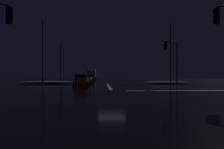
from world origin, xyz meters
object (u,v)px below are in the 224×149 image
(traffic_signal_ne, at_px, (172,54))
(sedan_blue, at_px, (91,77))
(sedan_red, at_px, (88,78))
(sedan_gray, at_px, (91,77))
(sedan_silver, at_px, (86,79))
(sedan_green, at_px, (87,78))
(sedan_orange, at_px, (81,80))
(streetlamp_left_near, at_px, (43,47))
(streetlamp_right_near, at_px, (171,49))
(streetlamp_left_far, at_px, (61,58))
(box_truck, at_px, (91,74))

(traffic_signal_ne, bearing_deg, sedan_blue, 114.06)
(sedan_red, bearing_deg, sedan_gray, 90.15)
(sedan_silver, bearing_deg, traffic_signal_ne, -35.68)
(sedan_green, height_order, traffic_signal_ne, traffic_signal_ne)
(sedan_orange, height_order, sedan_red, same)
(sedan_green, xyz_separation_m, traffic_signal_ne, (12.38, -20.49, 3.36))
(sedan_gray, bearing_deg, streetlamp_left_near, -103.86)
(sedan_gray, height_order, streetlamp_right_near, streetlamp_right_near)
(sedan_blue, relative_size, streetlamp_left_far, 0.49)
(sedan_silver, bearing_deg, sedan_gray, 90.00)
(sedan_gray, bearing_deg, sedan_green, -92.48)
(box_truck, distance_m, streetlamp_right_near, 35.82)
(sedan_green, xyz_separation_m, streetlamp_right_near, (14.03, -14.35, 4.78))
(sedan_green, height_order, sedan_blue, same)
(sedan_silver, xyz_separation_m, streetlamp_left_far, (-6.40, 13.62, 4.31))
(traffic_signal_ne, height_order, streetlamp_left_far, streetlamp_left_far)
(sedan_gray, distance_m, streetlamp_left_far, 12.58)
(traffic_signal_ne, distance_m, streetlamp_left_near, 19.34)
(sedan_red, bearing_deg, streetlamp_right_near, -29.74)
(sedan_green, bearing_deg, streetlamp_left_far, 164.35)
(sedan_green, bearing_deg, sedan_blue, 84.62)
(sedan_orange, relative_size, sedan_blue, 1.00)
(box_truck, bearing_deg, sedan_green, -90.69)
(sedan_gray, relative_size, streetlamp_left_near, 0.43)
(sedan_red, xyz_separation_m, traffic_signal_ne, (11.83, -13.84, 3.36))
(sedan_green, bearing_deg, sedan_silver, -87.59)
(streetlamp_left_far, bearing_deg, sedan_orange, -72.42)
(box_truck, relative_size, streetlamp_right_near, 0.85)
(traffic_signal_ne, relative_size, streetlamp_left_far, 0.69)
(sedan_green, bearing_deg, streetlamp_left_near, -112.35)
(sedan_orange, bearing_deg, sedan_blue, 89.41)
(sedan_orange, xyz_separation_m, sedan_red, (0.23, 11.31, 0.00))
(sedan_gray, height_order, streetlamp_left_near, streetlamp_left_near)
(sedan_silver, relative_size, sedan_blue, 1.00)
(streetlamp_left_near, bearing_deg, streetlamp_left_far, 90.00)
(streetlamp_right_near, bearing_deg, box_truck, 112.81)
(sedan_silver, relative_size, sedan_green, 1.00)
(sedan_red, distance_m, streetlamp_left_near, 11.17)
(sedan_orange, bearing_deg, sedan_green, 91.01)
(streetlamp_left_near, bearing_deg, sedan_silver, 20.42)
(streetlamp_left_near, bearing_deg, box_truck, 79.44)
(sedan_orange, bearing_deg, streetlamp_right_near, 14.77)
(sedan_orange, height_order, box_truck, box_truck)
(streetlamp_left_near, bearing_deg, sedan_blue, 72.36)
(sedan_red, bearing_deg, sedan_green, 94.72)
(sedan_orange, bearing_deg, streetlamp_left_near, 149.81)
(sedan_silver, relative_size, streetlamp_right_near, 0.44)
(sedan_green, height_order, sedan_gray, same)
(sedan_gray, height_order, traffic_signal_ne, traffic_signal_ne)
(sedan_silver, height_order, box_truck, box_truck)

